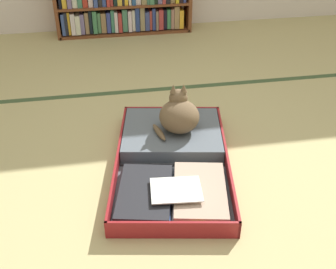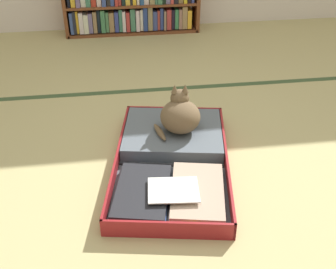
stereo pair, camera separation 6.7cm
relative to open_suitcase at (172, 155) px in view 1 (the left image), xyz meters
name	(u,v)px [view 1 (the left image)]	position (x,y,z in m)	size (l,w,h in m)	color
ground_plane	(204,188)	(0.11, -0.25, -0.04)	(10.00, 10.00, 0.00)	tan
tatami_border	(166,89)	(0.11, 0.83, -0.04)	(4.80, 0.05, 0.00)	#395130
open_suitcase	(172,155)	(0.00, 0.00, 0.00)	(0.73, 1.05, 0.09)	maroon
black_cat	(179,115)	(0.07, 0.17, 0.14)	(0.27, 0.24, 0.26)	brown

